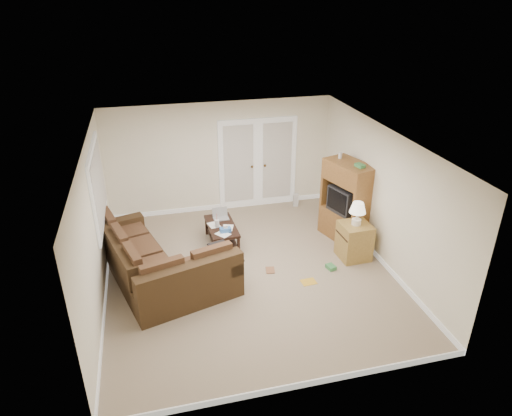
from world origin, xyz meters
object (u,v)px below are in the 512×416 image
object	(u,v)px
tv_armoire	(347,201)
side_cabinet	(355,238)
sectional_sofa	(156,267)
coffee_table	(222,233)

from	to	relation	value
tv_armoire	side_cabinet	distance (m)	0.87
sectional_sofa	coffee_table	distance (m)	1.70
sectional_sofa	tv_armoire	bearing A→B (deg)	-5.63
coffee_table	sectional_sofa	bearing A→B (deg)	-143.23
sectional_sofa	side_cabinet	xyz separation A→B (m)	(3.68, -0.04, 0.09)
coffee_table	side_cabinet	distance (m)	2.60
coffee_table	tv_armoire	distance (m)	2.58
tv_armoire	side_cabinet	xyz separation A→B (m)	(-0.14, -0.76, -0.41)
side_cabinet	sectional_sofa	bearing A→B (deg)	177.13
coffee_table	side_cabinet	bearing A→B (deg)	-26.94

